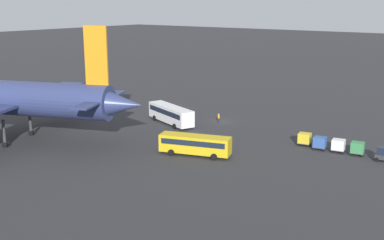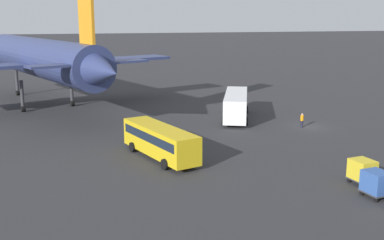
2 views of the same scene
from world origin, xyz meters
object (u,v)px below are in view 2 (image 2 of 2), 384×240
Objects in this scene: shuttle_bus_near at (236,104)px; cargo_cart_blue at (376,182)px; cargo_cart_yellow at (362,170)px; worker_person at (302,120)px; shuttle_bus_far at (160,139)px; airplane at (42,59)px.

cargo_cart_blue is (-29.48, -1.05, -0.83)m from shuttle_bus_near.
worker_person is at bearing -12.84° from cargo_cart_yellow.
cargo_cart_blue is (-14.09, -14.11, -0.67)m from shuttle_bus_far.
worker_person is 20.24m from cargo_cart_yellow.
shuttle_bus_near is 26.68m from cargo_cart_yellow.
cargo_cart_blue is at bearing -157.34° from shuttle_bus_near.
airplane is 49.17m from cargo_cart_yellow.
airplane is at bearing 4.01° from shuttle_bus_far.
cargo_cart_yellow is at bearing -155.70° from shuttle_bus_near.
cargo_cart_yellow is (-11.22, -14.78, -0.67)m from shuttle_bus_far.
cargo_cart_blue is 1.00× the size of cargo_cart_yellow.
airplane is 3.60× the size of shuttle_bus_near.
airplane reaches higher than worker_person.
shuttle_bus_near is 7.29× the size of worker_person.
shuttle_bus_far is at bearing 160.29° from shuttle_bus_near.
airplane is 4.09× the size of shuttle_bus_far.
shuttle_bus_near reaches higher than worker_person.
cargo_cart_yellow is (-19.73, 4.50, 0.32)m from worker_person.
cargo_cart_yellow is at bearing 167.16° from worker_person.
airplane is 20.34× the size of cargo_cart_blue.
worker_person is (-21.02, -31.35, -6.39)m from airplane.
worker_person is at bearing -117.34° from shuttle_bus_near.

